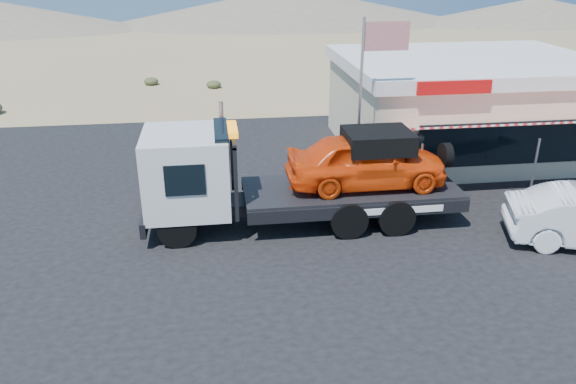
# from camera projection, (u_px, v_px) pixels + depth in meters

# --- Properties ---
(ground) EXTENTS (120.00, 120.00, 0.00)m
(ground) POSITION_uv_depth(u_px,v_px,m) (225.00, 272.00, 14.91)
(ground) COLOR #917A52
(ground) RESTS_ON ground
(asphalt_lot) EXTENTS (32.00, 24.00, 0.02)m
(asphalt_lot) POSITION_uv_depth(u_px,v_px,m) (284.00, 219.00, 17.89)
(asphalt_lot) COLOR black
(asphalt_lot) RESTS_ON ground
(tow_truck) EXTENTS (9.53, 2.83, 3.19)m
(tow_truck) POSITION_uv_depth(u_px,v_px,m) (295.00, 172.00, 17.00)
(tow_truck) COLOR black
(tow_truck) RESTS_ON asphalt_lot
(jerky_store) EXTENTS (10.40, 9.97, 3.90)m
(jerky_store) POSITION_uv_depth(u_px,v_px,m) (465.00, 103.00, 23.64)
(jerky_store) COLOR beige
(jerky_store) RESTS_ON asphalt_lot
(flagpole) EXTENTS (1.55, 0.10, 6.00)m
(flagpole) POSITION_uv_depth(u_px,v_px,m) (368.00, 89.00, 18.16)
(flagpole) COLOR #99999E
(flagpole) RESTS_ON asphalt_lot
(distant_hills) EXTENTS (126.00, 48.00, 4.20)m
(distant_hills) POSITION_uv_depth(u_px,v_px,m) (120.00, 11.00, 63.21)
(distant_hills) COLOR #726B59
(distant_hills) RESTS_ON ground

